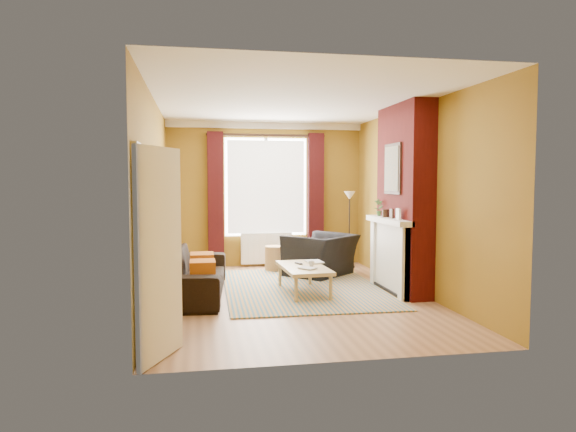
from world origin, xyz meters
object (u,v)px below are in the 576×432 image
object	(u,v)px
armchair	(321,255)
coffee_table	(304,269)
wicker_stool	(275,258)
floor_lamp	(350,207)
sofa	(192,272)

from	to	relation	value
armchair	coffee_table	xyz separation A→B (m)	(-0.59, -1.35, 0.00)
armchair	wicker_stool	xyz separation A→B (m)	(-0.72, 0.62, -0.13)
armchair	coffee_table	distance (m)	1.48
coffee_table	wicker_stool	xyz separation A→B (m)	(-0.13, 1.97, -0.14)
armchair	wicker_stool	size ratio (longest dim) A/B	2.42
wicker_stool	floor_lamp	distance (m)	1.74
armchair	floor_lamp	distance (m)	1.32
wicker_stool	floor_lamp	bearing A→B (deg)	4.86
wicker_stool	floor_lamp	xyz separation A→B (m)	(1.47, 0.13, 0.93)
coffee_table	sofa	bearing A→B (deg)	171.69
armchair	floor_lamp	world-z (taller)	floor_lamp
sofa	floor_lamp	world-z (taller)	floor_lamp
wicker_stool	coffee_table	bearing A→B (deg)	-86.14
sofa	armchair	size ratio (longest dim) A/B	2.07
sofa	coffee_table	bearing A→B (deg)	-91.07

